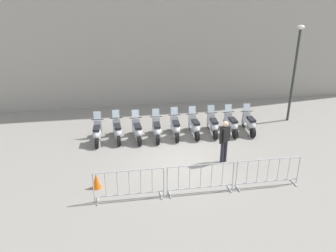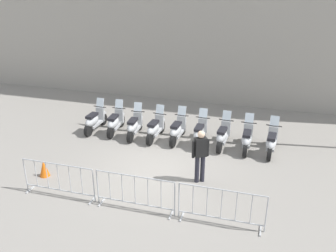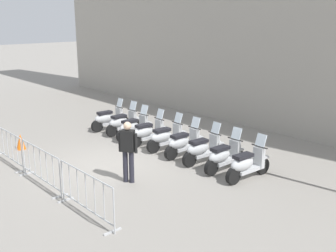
% 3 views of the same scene
% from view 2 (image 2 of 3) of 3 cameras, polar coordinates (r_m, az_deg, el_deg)
% --- Properties ---
extents(ground_plane, '(120.00, 120.00, 0.00)m').
position_cam_2_polar(ground_plane, '(12.12, -1.34, -6.91)').
color(ground_plane, gray).
extents(motorcycle_0, '(0.58, 1.73, 1.24)m').
position_cam_2_polar(motorcycle_0, '(15.08, -11.48, 0.84)').
color(motorcycle_0, black).
rests_on(motorcycle_0, ground).
extents(motorcycle_1, '(0.56, 1.72, 1.24)m').
position_cam_2_polar(motorcycle_1, '(14.76, -8.33, 0.57)').
color(motorcycle_1, black).
rests_on(motorcycle_1, ground).
extents(motorcycle_2, '(0.56, 1.72, 1.24)m').
position_cam_2_polar(motorcycle_2, '(14.33, -5.34, 0.01)').
color(motorcycle_2, black).
rests_on(motorcycle_2, ground).
extents(motorcycle_3, '(0.60, 1.72, 1.24)m').
position_cam_2_polar(motorcycle_3, '(14.05, -2.06, -0.39)').
color(motorcycle_3, black).
rests_on(motorcycle_3, ground).
extents(motorcycle_4, '(0.60, 1.72, 1.24)m').
position_cam_2_polar(motorcycle_4, '(13.90, 1.48, -0.66)').
color(motorcycle_4, black).
rests_on(motorcycle_4, ground).
extents(motorcycle_5, '(0.56, 1.73, 1.24)m').
position_cam_2_polar(motorcycle_5, '(13.71, 5.02, -1.09)').
color(motorcycle_5, black).
rests_on(motorcycle_5, ground).
extents(motorcycle_6, '(0.61, 1.72, 1.24)m').
position_cam_2_polar(motorcycle_6, '(13.59, 8.61, -1.51)').
color(motorcycle_6, black).
rests_on(motorcycle_6, ground).
extents(motorcycle_7, '(0.56, 1.73, 1.24)m').
position_cam_2_polar(motorcycle_7, '(13.51, 12.29, -1.97)').
color(motorcycle_7, black).
rests_on(motorcycle_7, ground).
extents(motorcycle_8, '(0.60, 1.72, 1.24)m').
position_cam_2_polar(motorcycle_8, '(13.47, 15.96, -2.43)').
color(motorcycle_8, black).
rests_on(motorcycle_8, ground).
extents(barrier_segment_0, '(2.27, 0.58, 1.07)m').
position_cam_2_polar(barrier_segment_0, '(11.05, -16.82, -8.11)').
color(barrier_segment_0, '#B2B5B7').
rests_on(barrier_segment_0, ground).
extents(barrier_segment_1, '(2.27, 0.58, 1.07)m').
position_cam_2_polar(barrier_segment_1, '(10.07, -5.22, -10.40)').
color(barrier_segment_1, '#B2B5B7').
rests_on(barrier_segment_1, ground).
extents(barrier_segment_2, '(2.27, 0.58, 1.07)m').
position_cam_2_polar(barrier_segment_2, '(9.59, 8.38, -12.52)').
color(barrier_segment_2, '#B2B5B7').
rests_on(barrier_segment_2, ground).
extents(officer_near_row_end, '(0.50, 0.36, 1.73)m').
position_cam_2_polar(officer_near_row_end, '(11.07, 5.12, -4.34)').
color(officer_near_row_end, '#23232D').
rests_on(officer_near_row_end, ground).
extents(traffic_cone, '(0.32, 0.32, 0.55)m').
position_cam_2_polar(traffic_cone, '(12.31, -18.92, -6.32)').
color(traffic_cone, orange).
rests_on(traffic_cone, ground).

